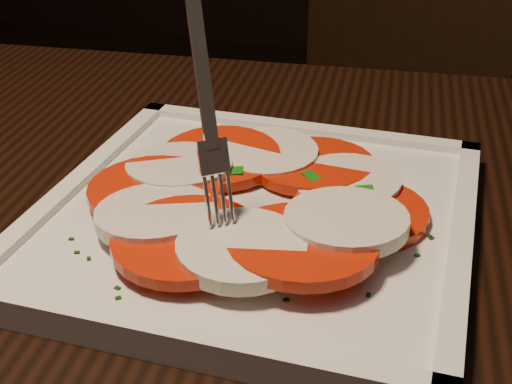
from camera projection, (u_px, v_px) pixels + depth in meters
table at (204, 366)px, 0.53m from camera, size 1.26×0.90×0.75m
chair at (372, 105)px, 1.28m from camera, size 0.56×0.56×0.93m
plate at (256, 219)px, 0.51m from camera, size 0.30×0.30×0.01m
caprese_salad at (256, 197)px, 0.50m from camera, size 0.24×0.24×0.03m
fork at (200, 81)px, 0.43m from camera, size 0.05×0.06×0.17m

